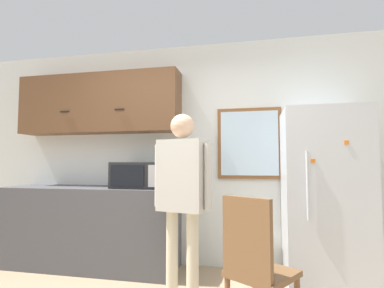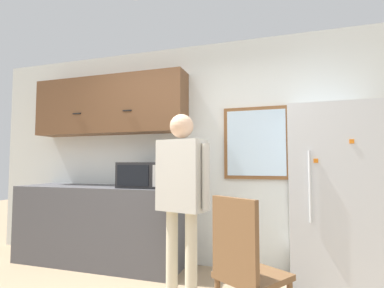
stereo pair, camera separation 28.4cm
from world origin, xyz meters
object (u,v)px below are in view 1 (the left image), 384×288
object	(u,v)px
person	(182,185)
chair	(255,263)
microwave	(139,175)
refrigerator	(324,197)

from	to	relation	value
person	chair	size ratio (longest dim) A/B	1.68
microwave	chair	world-z (taller)	microwave
microwave	person	bearing A→B (deg)	-41.61
person	refrigerator	xyz separation A→B (m)	(1.33, 0.56, -0.14)
person	chair	xyz separation A→B (m)	(0.65, -0.56, -0.48)
person	refrigerator	size ratio (longest dim) A/B	0.95
person	chair	bearing A→B (deg)	-26.53
microwave	refrigerator	world-z (taller)	refrigerator
microwave	person	distance (m)	0.89
microwave	person	xyz separation A→B (m)	(0.66, -0.59, -0.06)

